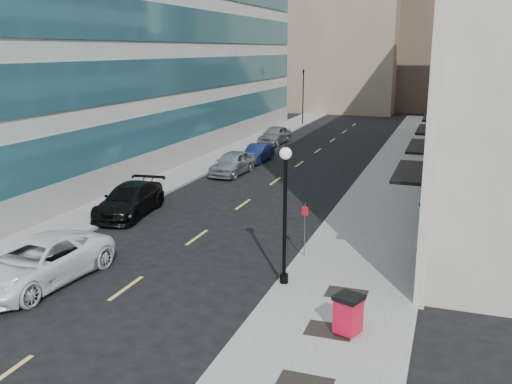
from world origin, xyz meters
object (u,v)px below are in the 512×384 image
Objects in this scene: car_white_van at (38,262)px; urn_planter at (425,208)px; traffic_signal at (303,73)px; car_black_pickup at (130,200)px; trash_bin at (348,313)px; lamppost at (285,203)px; sign_post at (305,222)px; car_blue_sedan at (257,153)px; car_silver_sedan at (232,163)px; car_grey_sedan at (275,135)px.

car_white_van reaches higher than urn_planter.
car_black_pickup is (0.70, -37.79, -4.93)m from traffic_signal.
car_black_pickup is at bearing 165.36° from trash_bin.
lamppost is (10.10, -6.21, 2.33)m from car_black_pickup.
sign_post is at bearing 37.98° from car_white_van.
trash_bin reaches higher than car_blue_sedan.
car_blue_sedan is 0.80× the size of lamppost.
car_black_pickup is 10.66m from sign_post.
car_grey_sedan is (-1.11, 13.17, 0.01)m from car_silver_sedan.
sign_post is (8.67, -14.11, 0.81)m from car_silver_sedan.
car_white_van is at bearing -86.47° from car_black_pickup.
car_silver_sedan is (1.43, 10.79, 0.01)m from car_black_pickup.
traffic_signal is 1.29× the size of car_black_pickup.
car_white_van reaches higher than car_black_pickup.
car_white_van is 4.92× the size of trash_bin.
trash_bin is at bearing -73.82° from traffic_signal.
urn_planter is (12.97, -6.81, -0.15)m from car_silver_sedan.
urn_planter is at bearing 8.75° from car_black_pickup.
lamppost is (-2.84, 3.00, 2.31)m from trash_bin.
car_white_van is 1.18× the size of lamppost.
car_white_van reaches higher than trash_bin.
lamppost is (8.50, 2.65, 2.29)m from car_white_van.
car_grey_sedan is 0.94× the size of lamppost.
car_blue_sedan is 4.91× the size of urn_planter.
car_silver_sedan reaches higher than car_blue_sedan.
car_grey_sedan is 24.44m from urn_planter.
car_silver_sedan is 0.92× the size of lamppost.
trash_bin is (13.64, -47.00, -4.92)m from traffic_signal.
car_grey_sedan is (-1.27, 8.47, 0.14)m from car_blue_sedan.
car_blue_sedan is 17.21m from urn_planter.
car_black_pickup is 15.88m from trash_bin.
car_grey_sedan is 3.91× the size of trash_bin.
car_grey_sedan is at bearing 125.16° from urn_planter.
sign_post is (8.50, 5.53, 0.77)m from car_white_van.
lamppost is (10.80, -44.00, -2.60)m from traffic_signal.
trash_bin is at bearing -96.33° from urn_planter.
car_white_van is at bearing -83.96° from car_grey_sedan.
sign_post reaches higher than trash_bin.
car_grey_sedan is at bearing 97.13° from car_white_van.
car_silver_sedan is at bearing 140.70° from trash_bin.
sign_post is (8.50, -18.81, 0.94)m from car_blue_sedan.
traffic_signal reaches higher than car_blue_sedan.
trash_bin is 13.27m from urn_planter.
traffic_signal is at bearing 97.62° from car_silver_sedan.
lamppost reaches higher than car_blue_sedan.
urn_planter is at bearing -24.60° from car_silver_sedan.
car_silver_sedan is 19.22m from lamppost.
traffic_signal is 27.53m from car_silver_sedan.
car_grey_sedan is (1.03, -13.83, -4.91)m from traffic_signal.
car_black_pickup is 1.16× the size of car_silver_sedan.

